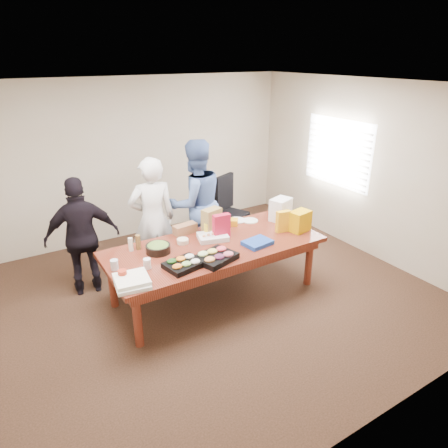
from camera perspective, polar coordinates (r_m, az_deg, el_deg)
floor at (r=5.56m, az=-1.23°, el=-9.99°), size 5.50×5.00×0.02m
ceiling at (r=4.67m, az=-1.53°, el=19.24°), size 5.50×5.00×0.02m
wall_back at (r=7.13m, az=-11.69°, el=9.07°), size 5.50×0.04×2.70m
wall_front at (r=3.26m, az=21.80°, el=-9.73°), size 5.50×0.04×2.70m
wall_right at (r=6.70m, az=19.56°, el=7.31°), size 0.04×5.00×2.70m
window_panel at (r=7.02m, az=15.81°, el=9.72°), size 0.03×1.40×1.10m
window_blinds at (r=6.99m, az=15.58°, el=9.69°), size 0.04×1.36×1.00m
conference_table at (r=5.36m, az=-1.27°, el=-6.54°), size 2.80×1.20×0.75m
office_chair at (r=6.76m, az=0.91°, el=1.64°), size 0.74×0.74×1.10m
person_center at (r=5.68m, az=-10.07°, el=0.64°), size 0.71×0.52×1.78m
person_right at (r=6.01m, az=-4.09°, el=2.94°), size 0.94×0.73×1.91m
person_left at (r=5.56m, az=-19.45°, el=-1.75°), size 1.00×0.54×1.62m
veggie_tray at (r=4.66m, az=-5.76°, el=-5.76°), size 0.47×0.40×0.06m
fruit_tray at (r=4.79m, az=-1.19°, el=-4.78°), size 0.55×0.48×0.07m
sheet_cake at (r=5.31m, az=-1.59°, el=-1.84°), size 0.45×0.38×0.07m
salad_bowl at (r=5.03m, az=-9.34°, el=-3.46°), size 0.36×0.36×0.10m
chip_bag_blue at (r=5.19m, az=4.77°, el=-2.66°), size 0.38×0.31×0.05m
chip_bag_red at (r=5.30m, az=-0.36°, el=-0.34°), size 0.24×0.12×0.33m
chip_bag_yellow at (r=5.56m, az=8.40°, el=0.38°), size 0.21×0.11×0.30m
chip_bag_orange at (r=5.33m, az=-0.43°, el=-0.57°), size 0.18×0.11×0.27m
mayo_jar at (r=5.51m, az=-1.24°, el=-0.52°), size 0.10×0.10×0.13m
mustard_bottle at (r=5.40m, az=-2.54°, el=-0.85°), size 0.07×0.07×0.17m
dressing_bottle at (r=5.13m, az=-12.10°, el=-2.55°), size 0.06×0.06×0.19m
ranch_bottle at (r=5.12m, az=-13.11°, el=-2.84°), size 0.07×0.07×0.17m
banana_bunch at (r=5.76m, az=0.71°, el=0.31°), size 0.29×0.27×0.08m
bread_loaf at (r=5.50m, az=-5.55°, el=-0.68°), size 0.34×0.18×0.13m
kraft_bag at (r=5.46m, az=-1.77°, el=0.47°), size 0.29×0.21×0.34m
red_cup at (r=4.50m, az=-14.20°, el=-7.11°), size 0.11×0.11×0.13m
clear_cup_a at (r=4.69m, az=-10.86°, el=-5.55°), size 0.10×0.10×0.12m
clear_cup_b at (r=4.74m, az=-15.30°, el=-5.61°), size 0.10×0.10×0.12m
pizza_box_lower at (r=4.41m, az=-12.90°, el=-8.26°), size 0.40×0.40×0.04m
pizza_box_upper at (r=4.42m, az=-12.98°, el=-7.63°), size 0.40×0.40×0.04m
plate_a at (r=5.90m, az=3.72°, el=0.48°), size 0.30×0.30×0.01m
plate_b at (r=5.90m, az=1.89°, el=0.53°), size 0.26×0.26×0.02m
dip_bowl_a at (r=5.59m, az=-1.62°, el=-0.53°), size 0.20×0.20×0.07m
dip_bowl_b at (r=5.23m, az=-5.89°, el=-2.43°), size 0.16×0.16×0.06m
grocery_bag_white at (r=5.94m, az=8.04°, el=2.07°), size 0.36×0.31×0.33m
grocery_bag_yellow at (r=5.63m, az=10.73°, el=0.43°), size 0.32×0.25×0.29m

